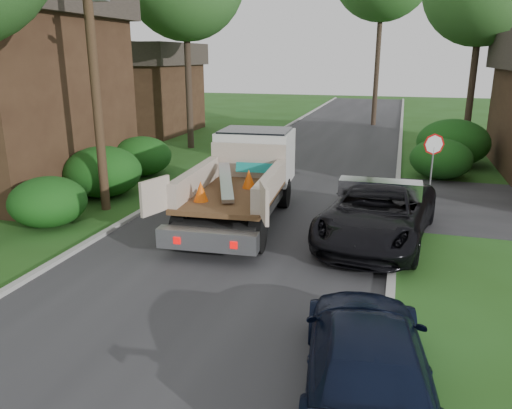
{
  "coord_description": "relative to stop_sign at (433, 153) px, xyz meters",
  "views": [
    {
      "loc": [
        4.02,
        -9.34,
        5.04
      ],
      "look_at": [
        0.43,
        3.08,
        1.2
      ],
      "focal_mm": 35.0,
      "sensor_mm": 36.0,
      "label": 1
    }
  ],
  "objects": [
    {
      "name": "hedge_left_c",
      "position": [
        -12.0,
        1.0,
        -0.93
      ],
      "size": [
        2.6,
        2.6,
        1.7
      ],
      "primitive_type": "ellipsoid",
      "color": "#104813",
      "rests_on": "ground"
    },
    {
      "name": "curb_left",
      "position": [
        -9.3,
        1.0,
        -1.72
      ],
      "size": [
        0.2,
        90.0,
        0.12
      ],
      "primitive_type": "cube",
      "color": "#9E9E99",
      "rests_on": "ground"
    },
    {
      "name": "ground",
      "position": [
        -5.2,
        -9.0,
        -1.78
      ],
      "size": [
        120.0,
        120.0,
        0.0
      ],
      "primitive_type": "plane",
      "color": "#234B15",
      "rests_on": "ground"
    },
    {
      "name": "flatbed_truck",
      "position": [
        -5.89,
        -3.09,
        -0.35
      ],
      "size": [
        3.31,
        7.11,
        2.63
      ],
      "rotation": [
        0.0,
        0.0,
        0.06
      ],
      "color": "black",
      "rests_on": "ground"
    },
    {
      "name": "hedge_right_b",
      "position": [
        1.3,
        7.0,
        -0.67
      ],
      "size": [
        3.38,
        3.38,
        2.21
      ],
      "primitive_type": "ellipsoid",
      "color": "#104813",
      "rests_on": "ground"
    },
    {
      "name": "road",
      "position": [
        -5.2,
        1.0,
        -1.77
      ],
      "size": [
        8.0,
        90.0,
        0.02
      ],
      "primitive_type": "cube",
      "color": "#28282B",
      "rests_on": "ground"
    },
    {
      "name": "hedge_left_b",
      "position": [
        -11.7,
        -2.5,
        -0.84
      ],
      "size": [
        2.86,
        2.86,
        1.87
      ],
      "primitive_type": "ellipsoid",
      "color": "#104813",
      "rests_on": "ground"
    },
    {
      "name": "house_left_far",
      "position": [
        -18.7,
        13.0,
        1.27
      ],
      "size": [
        7.56,
        7.56,
        6.0
      ],
      "color": "#372316",
      "rests_on": "ground"
    },
    {
      "name": "utility_pole",
      "position": [
        -10.68,
        -4.02,
        3.4
      ],
      "size": [
        2.42,
        1.25,
        10.0
      ],
      "color": "#382619",
      "rests_on": "ground"
    },
    {
      "name": "curb_right",
      "position": [
        -1.1,
        1.0,
        -1.72
      ],
      "size": [
        0.2,
        90.0,
        0.12
      ],
      "primitive_type": "cube",
      "color": "#9E9E99",
      "rests_on": "ground"
    },
    {
      "name": "hedge_right_a",
      "position": [
        0.6,
        4.0,
        -0.93
      ],
      "size": [
        2.6,
        2.6,
        1.7
      ],
      "primitive_type": "ellipsoid",
      "color": "#104813",
      "rests_on": "ground"
    },
    {
      "name": "stop_sign",
      "position": [
        0.0,
        0.0,
        0.0
      ],
      "size": [
        0.71,
        0.32,
        2.48
      ],
      "color": "slate",
      "rests_on": "ground"
    },
    {
      "name": "black_pickup",
      "position": [
        -1.6,
        -4.5,
        -0.96
      ],
      "size": [
        3.5,
        6.18,
        1.63
      ],
      "primitive_type": "imported",
      "rotation": [
        0.0,
        0.0,
        -0.14
      ],
      "color": "black",
      "rests_on": "ground"
    },
    {
      "name": "navy_suv",
      "position": [
        -1.4,
        -11.5,
        -1.1
      ],
      "size": [
        2.47,
        4.87,
        1.36
      ],
      "primitive_type": "imported",
      "rotation": [
        0.0,
        0.0,
        3.27
      ],
      "color": "black",
      "rests_on": "ground"
    },
    {
      "name": "hedge_left_a",
      "position": [
        -11.4,
        -6.0,
        -1.01
      ],
      "size": [
        2.34,
        2.34,
        1.53
      ],
      "primitive_type": "ellipsoid",
      "color": "#104813",
      "rests_on": "ground"
    }
  ]
}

